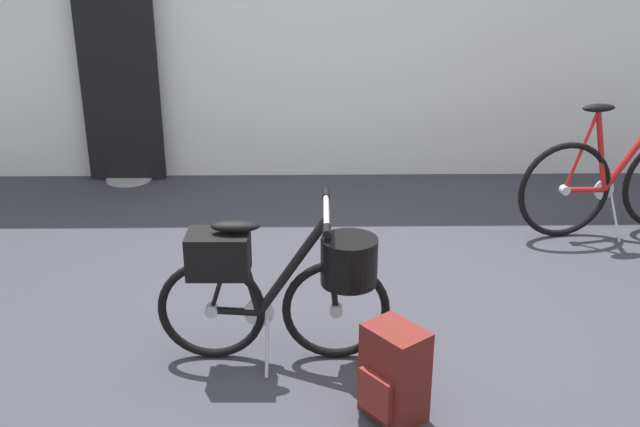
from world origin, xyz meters
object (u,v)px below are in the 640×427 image
object	(u,v)px
display_bike_left	(636,168)
backpack_on_floor	(394,374)
floor_banner_stand	(121,94)
folding_bike_foreground	(283,279)

from	to	relation	value
display_bike_left	backpack_on_floor	size ratio (longest dim) A/B	3.30
display_bike_left	backpack_on_floor	distance (m)	2.69
floor_banner_stand	display_bike_left	bearing A→B (deg)	-17.04
floor_banner_stand	folding_bike_foreground	distance (m)	2.95
folding_bike_foreground	display_bike_left	distance (m)	2.72
folding_bike_foreground	display_bike_left	xyz separation A→B (m)	(2.26, 1.53, 0.03)
floor_banner_stand	backpack_on_floor	bearing A→B (deg)	-59.90
floor_banner_stand	backpack_on_floor	size ratio (longest dim) A/B	3.80
backpack_on_floor	folding_bike_foreground	bearing A→B (deg)	135.31
floor_banner_stand	display_bike_left	distance (m)	3.75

